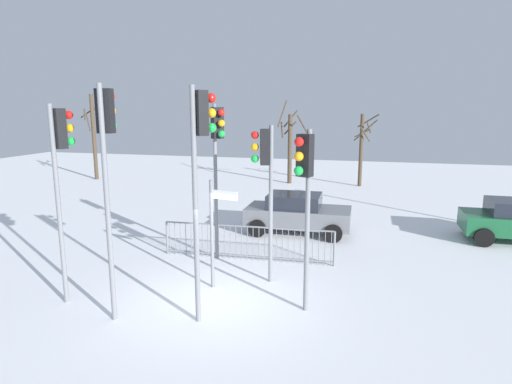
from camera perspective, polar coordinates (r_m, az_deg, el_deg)
ground_plane at (r=10.70m, az=-5.69°, el=-14.22°), size 60.00×60.00×0.00m
traffic_light_rear_left at (r=9.25m, az=6.50°, el=1.46°), size 0.38×0.54×4.13m
traffic_light_foreground_right at (r=10.95m, az=1.24°, el=3.09°), size 0.55×0.37×4.15m
traffic_light_mid_left at (r=9.44m, az=-19.18°, el=5.17°), size 0.34×0.57×5.05m
traffic_light_rear_right at (r=10.74m, az=-24.52°, el=3.93°), size 0.40×0.53×4.66m
traffic_light_mid_right at (r=12.67m, az=-5.16°, el=5.91°), size 0.48×0.46×4.70m
traffic_light_foreground_left at (r=8.86m, az=-7.44°, el=5.16°), size 0.46×0.48×5.01m
direction_sign_post at (r=10.91m, az=-5.60°, el=-4.81°), size 0.78×0.21×2.82m
pedestrian_guard_railing at (r=13.17m, az=-1.17°, el=-6.69°), size 5.29×0.30×1.07m
car_grey_near at (r=15.98m, az=5.51°, el=-2.77°), size 3.82×1.95×1.47m
bare_tree_left at (r=26.60m, az=4.52°, el=6.31°), size 1.73×1.71×5.09m
bare_tree_centre at (r=29.95m, az=-20.74°, el=7.21°), size 1.70×1.63×5.59m
bare_tree_right at (r=26.29m, az=13.87°, el=5.82°), size 1.46×1.50×4.28m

